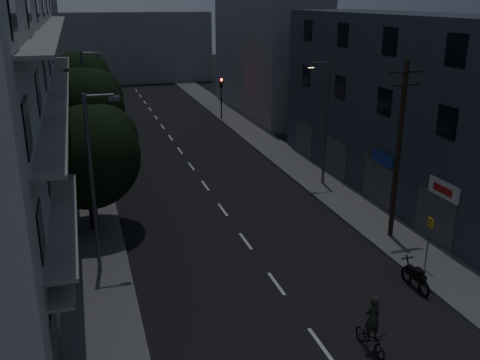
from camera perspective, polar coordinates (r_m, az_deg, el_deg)
ground at (r=40.31m, az=-5.36°, el=1.67°), size 160.00×160.00×0.00m
sidewalk_left at (r=39.58m, az=-16.05°, el=0.79°), size 3.00×90.00×0.15m
sidewalk_right at (r=42.33m, az=4.63°, el=2.63°), size 3.00×90.00×0.15m
lane_markings at (r=46.22m, az=-6.94°, el=3.86°), size 0.15×60.50×0.01m
building_right at (r=33.73m, az=19.00°, el=6.98°), size 6.19×28.00×11.00m
building_far_left at (r=61.08m, az=-21.69°, el=13.95°), size 6.00×20.00×16.00m
building_far_right at (r=58.41m, az=2.83°, el=13.56°), size 6.00×20.00×13.00m
building_far_end at (r=83.41m, az=-11.96°, el=13.73°), size 24.00×8.00×10.00m
tree_near at (r=28.50m, az=-15.83°, el=2.79°), size 5.39×5.39×6.64m
tree_mid at (r=38.64m, az=-16.50°, el=7.43°), size 5.93×5.93×7.29m
tree_far at (r=50.33m, az=-16.88°, el=9.89°), size 5.88×5.88×7.28m
traffic_signal_far_right at (r=54.51m, az=-2.01°, el=9.59°), size 0.28×0.37×4.10m
traffic_signal_far_left at (r=52.73m, az=-15.43°, el=8.62°), size 0.28×0.37×4.10m
street_lamp_left_near at (r=23.74m, az=-15.29°, el=0.40°), size 1.51×0.25×8.00m
street_lamp_right at (r=34.86m, az=8.99°, el=6.62°), size 1.51×0.25×8.00m
street_lamp_left_far at (r=42.04m, az=-15.99°, el=8.20°), size 1.51×0.25×8.00m
utility_pole at (r=27.43m, az=16.57°, el=3.33°), size 1.80×0.24×9.00m
bus_stop_sign at (r=25.28m, az=19.51°, el=-5.49°), size 0.06×0.35×2.52m
motorcycle at (r=24.39m, az=18.21°, el=-9.86°), size 0.58×2.02×1.30m
cyclist at (r=20.01m, az=13.80°, el=-15.49°), size 0.77×1.76×2.16m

